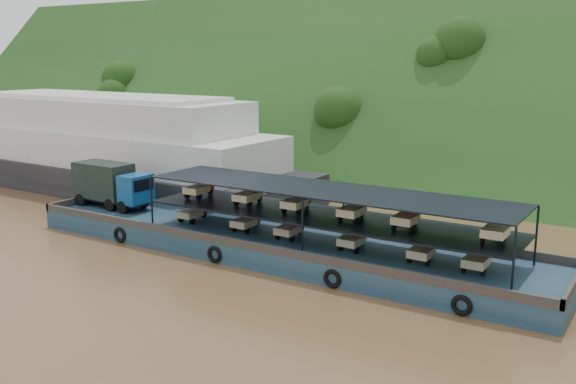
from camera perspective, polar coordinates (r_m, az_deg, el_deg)
The scene contains 4 objects.
ground at distance 40.51m, azimuth 0.13°, elevation -5.50°, with size 160.00×160.00×0.00m, color brown.
hillside at distance 72.75m, azimuth 15.38°, elevation 1.96°, with size 140.00×28.00×28.00m, color #173513.
cargo_barge at distance 40.79m, azimuth -2.43°, elevation -3.76°, with size 35.00×7.18×4.54m.
passenger_ferry at distance 62.61m, azimuth -16.23°, elevation 3.82°, with size 43.06×11.28×8.69m.
Camera 1 is at (20.51, -32.72, 12.22)m, focal length 40.00 mm.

